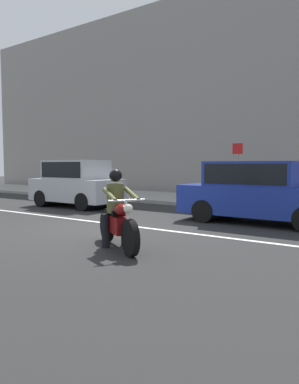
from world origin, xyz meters
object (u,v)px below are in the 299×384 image
Objects in this scene: street_sign_post at (238,165)px; parked_sedan_cobalt_blue at (258,192)px; motorcycle_with_rider_olive at (117,216)px; parked_hatchback_silver at (76,183)px.

parked_sedan_cobalt_blue is at bearing -62.24° from street_sign_post.
parked_hatchback_silver is at bearing 142.46° from motorcycle_with_rider_olive.
street_sign_post is at bearing 117.76° from parked_sedan_cobalt_blue.
motorcycle_with_rider_olive is at bearing -104.67° from parked_sedan_cobalt_blue.
motorcycle_with_rider_olive is 0.42× the size of parked_sedan_cobalt_blue.
parked_hatchback_silver is (-5.83, 4.48, 0.30)m from motorcycle_with_rider_olive.
parked_sedan_cobalt_blue is at bearing 75.33° from motorcycle_with_rider_olive.
street_sign_post is (4.62, 4.74, 0.67)m from parked_hatchback_silver.
parked_sedan_cobalt_blue is (1.21, 4.62, 0.25)m from motorcycle_with_rider_olive.
parked_sedan_cobalt_blue is 7.04m from parked_hatchback_silver.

